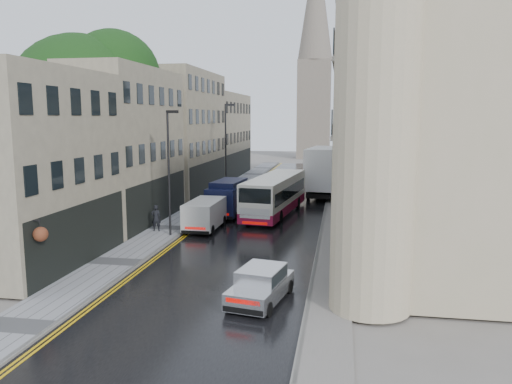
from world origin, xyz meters
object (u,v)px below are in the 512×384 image
(tree_far, at_px, (153,132))
(lamp_post_far, at_px, (226,151))
(pedestrian, at_px, (156,218))
(lamp_post_near, at_px, (169,174))
(white_van, at_px, (185,219))
(navy_van, at_px, (209,200))
(cream_bus, at_px, (249,201))
(tree_near, at_px, (81,127))
(white_lorry, at_px, (309,174))
(silver_hatchback, at_px, (230,293))

(tree_far, xyz_separation_m, lamp_post_far, (7.04, 0.51, -1.74))
(pedestrian, height_order, lamp_post_near, lamp_post_near)
(white_van, xyz_separation_m, navy_van, (0.29, 5.07, 0.41))
(pedestrian, xyz_separation_m, lamp_post_near, (1.31, -0.93, 3.08))
(cream_bus, bearing_deg, tree_far, 144.42)
(navy_van, bearing_deg, tree_near, -156.20)
(tree_far, height_order, lamp_post_far, tree_far)
(white_lorry, bearing_deg, pedestrian, -113.26)
(tree_far, height_order, pedestrian, tree_far)
(white_lorry, height_order, lamp_post_far, lamp_post_far)
(white_lorry, distance_m, pedestrian, 17.97)
(tree_near, distance_m, cream_bus, 13.08)
(lamp_post_near, bearing_deg, lamp_post_far, 111.11)
(lamp_post_far, bearing_deg, pedestrian, -97.55)
(tree_near, relative_size, lamp_post_far, 1.59)
(tree_far, distance_m, white_van, 17.83)
(tree_near, bearing_deg, tree_far, 88.68)
(tree_near, bearing_deg, lamp_post_far, 61.49)
(white_lorry, distance_m, white_van, 17.17)
(white_van, xyz_separation_m, lamp_post_far, (-0.86, 15.63, 3.44))
(navy_van, xyz_separation_m, pedestrian, (-2.34, -4.89, -0.46))
(tree_far, relative_size, white_van, 2.71)
(lamp_post_far, bearing_deg, navy_van, -86.92)
(tree_near, height_order, lamp_post_far, tree_near)
(pedestrian, bearing_deg, tree_far, -84.27)
(silver_hatchback, height_order, lamp_post_near, lamp_post_near)
(cream_bus, height_order, white_lorry, white_lorry)
(white_lorry, relative_size, lamp_post_near, 1.16)
(silver_hatchback, bearing_deg, lamp_post_far, 114.34)
(cream_bus, relative_size, pedestrian, 6.35)
(white_lorry, bearing_deg, lamp_post_near, -108.19)
(cream_bus, xyz_separation_m, lamp_post_far, (-4.28, 10.86, 2.94))
(lamp_post_far, bearing_deg, tree_far, -179.02)
(white_lorry, distance_m, navy_van, 12.56)
(white_lorry, height_order, white_van, white_lorry)
(lamp_post_near, bearing_deg, tree_far, 134.95)
(tree_near, relative_size, white_van, 3.03)
(tree_near, distance_m, lamp_post_far, 15.56)
(navy_van, relative_size, pedestrian, 3.21)
(navy_van, relative_size, lamp_post_far, 0.65)
(cream_bus, relative_size, white_van, 2.45)
(cream_bus, bearing_deg, lamp_post_near, -120.08)
(white_lorry, relative_size, lamp_post_far, 1.05)
(white_van, bearing_deg, white_lorry, 66.05)
(white_van, bearing_deg, tree_far, 118.05)
(white_lorry, height_order, pedestrian, white_lorry)
(tree_near, relative_size, white_lorry, 1.51)
(white_lorry, xyz_separation_m, navy_van, (-6.79, -10.52, -0.96))
(silver_hatchback, bearing_deg, tree_far, 127.44)
(tree_near, distance_m, white_van, 10.32)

